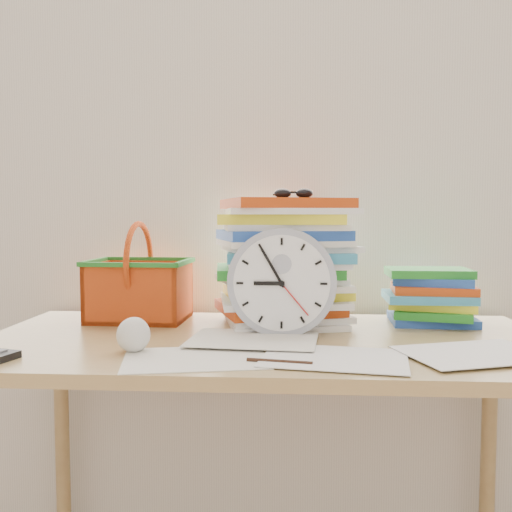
# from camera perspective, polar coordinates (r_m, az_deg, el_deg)

# --- Properties ---
(curtain) EXTENTS (2.40, 0.01, 2.50)m
(curtain) POSITION_cam_1_polar(r_m,az_deg,el_deg) (1.79, 1.59, 12.06)
(curtain) COLOR silver
(curtain) RESTS_ON room_shell
(desk) EXTENTS (1.40, 0.70, 0.75)m
(desk) POSITION_cam_1_polar(r_m,az_deg,el_deg) (1.44, 0.98, -11.07)
(desk) COLOR #9F814A
(desk) RESTS_ON ground
(paper_stack) EXTENTS (0.41, 0.36, 0.35)m
(paper_stack) POSITION_cam_1_polar(r_m,az_deg,el_deg) (1.58, 2.74, -0.58)
(paper_stack) COLOR white
(paper_stack) RESTS_ON desk
(clock) EXTENTS (0.27, 0.05, 0.27)m
(clock) POSITION_cam_1_polar(r_m,az_deg,el_deg) (1.43, 2.60, -2.61)
(clock) COLOR #A1A5B3
(clock) RESTS_ON desk
(sunglasses) EXTENTS (0.13, 0.11, 0.03)m
(sunglasses) POSITION_cam_1_polar(r_m,az_deg,el_deg) (1.55, 3.77, 6.27)
(sunglasses) COLOR black
(sunglasses) RESTS_ON paper_stack
(book_stack) EXTENTS (0.28, 0.23, 0.15)m
(book_stack) POSITION_cam_1_polar(r_m,az_deg,el_deg) (1.66, 16.97, -3.88)
(book_stack) COLOR white
(book_stack) RESTS_ON desk
(basket) EXTENTS (0.29, 0.23, 0.28)m
(basket) POSITION_cam_1_polar(r_m,az_deg,el_deg) (1.67, -11.60, -1.59)
(basket) COLOR #DF4F15
(basket) RESTS_ON desk
(crumpled_ball) EXTENTS (0.08, 0.08, 0.08)m
(crumpled_ball) POSITION_cam_1_polar(r_m,az_deg,el_deg) (1.30, -12.17, -7.66)
(crumpled_ball) COLOR white
(crumpled_ball) RESTS_ON desk
(pen) EXTENTS (0.14, 0.03, 0.01)m
(pen) POSITION_cam_1_polar(r_m,az_deg,el_deg) (1.18, 2.36, -10.52)
(pen) COLOR black
(pen) RESTS_ON desk
(scattered_papers) EXTENTS (1.26, 0.42, 0.02)m
(scattered_papers) POSITION_cam_1_polar(r_m,az_deg,el_deg) (1.42, 0.99, -7.92)
(scattered_papers) COLOR white
(scattered_papers) RESTS_ON desk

